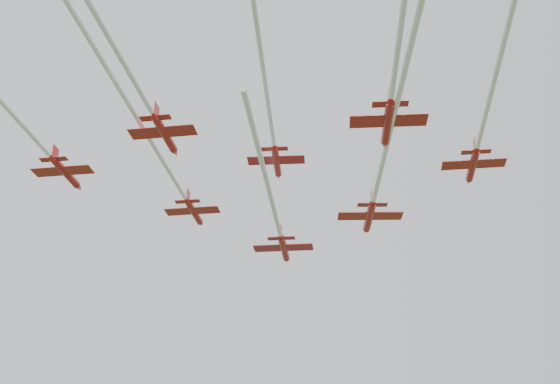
{
  "coord_description": "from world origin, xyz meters",
  "views": [
    {
      "loc": [
        -2.07,
        -88.6,
        12.86
      ],
      "look_at": [
        0.08,
        2.59,
        57.34
      ],
      "focal_mm": 45.0,
      "sensor_mm": 36.0,
      "label": 1
    }
  ],
  "objects_px": {
    "jet_row4_left": "(138,88)",
    "jet_row2_left": "(158,153)",
    "jet_lead": "(277,221)",
    "jet_row2_right": "(380,173)",
    "jet_row3_left": "(15,117)",
    "jet_row3_right": "(488,106)",
    "jet_row3_mid": "(267,97)",
    "jet_row4_right": "(394,78)"
  },
  "relations": [
    {
      "from": "jet_row2_left",
      "to": "jet_row3_right",
      "type": "xyz_separation_m",
      "value": [
        39.04,
        -14.39,
        -1.43
      ]
    },
    {
      "from": "jet_row2_left",
      "to": "jet_row3_right",
      "type": "height_order",
      "value": "jet_row2_left"
    },
    {
      "from": "jet_row2_left",
      "to": "jet_row3_left",
      "type": "distance_m",
      "value": 17.98
    },
    {
      "from": "jet_row4_left",
      "to": "jet_row2_left",
      "type": "bearing_deg",
      "value": 99.99
    },
    {
      "from": "jet_row3_right",
      "to": "jet_row4_right",
      "type": "height_order",
      "value": "jet_row4_right"
    },
    {
      "from": "jet_row2_left",
      "to": "jet_row3_left",
      "type": "relative_size",
      "value": 1.17
    },
    {
      "from": "jet_row2_left",
      "to": "jet_row3_right",
      "type": "relative_size",
      "value": 1.2
    },
    {
      "from": "jet_row3_mid",
      "to": "jet_row4_left",
      "type": "bearing_deg",
      "value": -156.28
    },
    {
      "from": "jet_lead",
      "to": "jet_row2_left",
      "type": "distance_m",
      "value": 23.01
    },
    {
      "from": "jet_row2_left",
      "to": "jet_row2_right",
      "type": "relative_size",
      "value": 1.11
    },
    {
      "from": "jet_row4_right",
      "to": "jet_row2_left",
      "type": "bearing_deg",
      "value": 149.78
    },
    {
      "from": "jet_lead",
      "to": "jet_row3_left",
      "type": "xyz_separation_m",
      "value": [
        -32.11,
        -24.19,
        2.75
      ]
    },
    {
      "from": "jet_lead",
      "to": "jet_row3_mid",
      "type": "bearing_deg",
      "value": -86.42
    },
    {
      "from": "jet_row3_left",
      "to": "jet_lead",
      "type": "bearing_deg",
      "value": 46.49
    },
    {
      "from": "jet_row2_right",
      "to": "jet_row4_right",
      "type": "height_order",
      "value": "jet_row2_right"
    },
    {
      "from": "jet_lead",
      "to": "jet_row4_left",
      "type": "relative_size",
      "value": 1.19
    },
    {
      "from": "jet_row3_right",
      "to": "jet_row3_mid",
      "type": "bearing_deg",
      "value": -177.83
    },
    {
      "from": "jet_lead",
      "to": "jet_row3_right",
      "type": "relative_size",
      "value": 0.95
    },
    {
      "from": "jet_lead",
      "to": "jet_row4_right",
      "type": "relative_size",
      "value": 1.19
    },
    {
      "from": "jet_row2_left",
      "to": "jet_row4_left",
      "type": "xyz_separation_m",
      "value": [
        0.07,
        -16.34,
        -1.03
      ]
    },
    {
      "from": "jet_lead",
      "to": "jet_row4_left",
      "type": "distance_m",
      "value": 36.48
    },
    {
      "from": "jet_row3_left",
      "to": "jet_row4_right",
      "type": "relative_size",
      "value": 1.28
    },
    {
      "from": "jet_row4_left",
      "to": "jet_row4_right",
      "type": "bearing_deg",
      "value": 3.07
    },
    {
      "from": "jet_lead",
      "to": "jet_row4_left",
      "type": "xyz_separation_m",
      "value": [
        -15.78,
        -32.87,
        1.22
      ]
    },
    {
      "from": "jet_row3_mid",
      "to": "jet_lead",
      "type": "bearing_deg",
      "value": 91.63
    },
    {
      "from": "jet_lead",
      "to": "jet_row3_right",
      "type": "distance_m",
      "value": 38.66
    },
    {
      "from": "jet_row2_left",
      "to": "jet_row4_right",
      "type": "height_order",
      "value": "jet_row2_left"
    },
    {
      "from": "jet_lead",
      "to": "jet_row2_right",
      "type": "height_order",
      "value": "jet_row2_right"
    },
    {
      "from": "jet_row3_left",
      "to": "jet_row4_left",
      "type": "height_order",
      "value": "jet_row3_left"
    },
    {
      "from": "jet_row3_left",
      "to": "jet_row3_mid",
      "type": "bearing_deg",
      "value": 2.18
    },
    {
      "from": "jet_row2_left",
      "to": "jet_row2_right",
      "type": "bearing_deg",
      "value": 13.55
    },
    {
      "from": "jet_row3_left",
      "to": "jet_row2_right",
      "type": "bearing_deg",
      "value": 21.72
    },
    {
      "from": "jet_row2_right",
      "to": "jet_row3_mid",
      "type": "xyz_separation_m",
      "value": [
        -15.19,
        -13.79,
        2.65
      ]
    },
    {
      "from": "jet_row3_left",
      "to": "jet_row3_right",
      "type": "bearing_deg",
      "value": 2.56
    },
    {
      "from": "jet_row2_right",
      "to": "jet_row4_right",
      "type": "xyz_separation_m",
      "value": [
        -1.85,
        -21.79,
        -0.02
      ]
    },
    {
      "from": "jet_row4_left",
      "to": "jet_row3_mid",
      "type": "bearing_deg",
      "value": 28.45
    },
    {
      "from": "jet_lead",
      "to": "jet_row3_right",
      "type": "xyz_separation_m",
      "value": [
        23.19,
        -30.92,
        0.82
      ]
    },
    {
      "from": "jet_lead",
      "to": "jet_row3_mid",
      "type": "distance_m",
      "value": 28.36
    },
    {
      "from": "jet_row2_left",
      "to": "jet_row4_right",
      "type": "relative_size",
      "value": 1.5
    },
    {
      "from": "jet_lead",
      "to": "jet_row2_left",
      "type": "bearing_deg",
      "value": -126.82
    },
    {
      "from": "jet_row3_left",
      "to": "jet_row3_right",
      "type": "relative_size",
      "value": 1.02
    },
    {
      "from": "jet_lead",
      "to": "jet_row2_right",
      "type": "distance_m",
      "value": 19.7
    }
  ]
}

